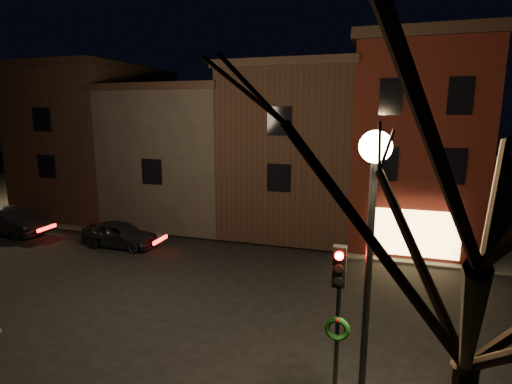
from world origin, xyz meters
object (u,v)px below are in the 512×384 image
(traffic_signal, at_px, (338,305))
(parked_car_a, at_px, (120,234))
(bare_tree_right, at_px, (486,179))
(street_lamp_near, at_px, (372,206))
(parked_car_b, at_px, (10,222))

(traffic_signal, distance_m, parked_car_a, 15.11)
(bare_tree_right, xyz_separation_m, parked_car_a, (-14.00, 11.79, -5.46))
(traffic_signal, height_order, bare_tree_right, bare_tree_right)
(street_lamp_near, bearing_deg, parked_car_b, 155.28)
(street_lamp_near, bearing_deg, bare_tree_right, -62.53)
(street_lamp_near, height_order, parked_car_b, street_lamp_near)
(street_lamp_near, distance_m, parked_car_b, 22.57)
(street_lamp_near, relative_size, bare_tree_right, 0.76)
(traffic_signal, relative_size, bare_tree_right, 0.48)
(bare_tree_right, relative_size, parked_car_a, 2.11)
(street_lamp_near, relative_size, parked_car_a, 1.61)
(street_lamp_near, height_order, traffic_signal, street_lamp_near)
(parked_car_a, bearing_deg, traffic_signal, -124.95)
(traffic_signal, distance_m, bare_tree_right, 4.87)
(street_lamp_near, height_order, parked_car_a, street_lamp_near)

